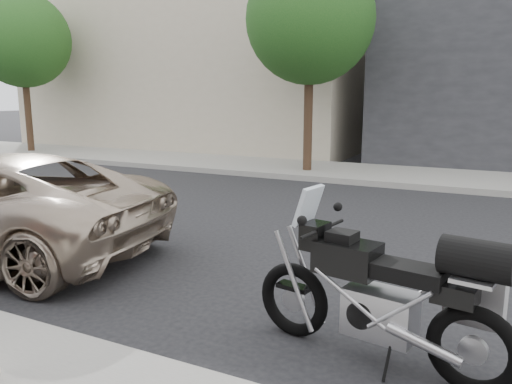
# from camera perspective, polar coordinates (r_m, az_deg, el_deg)

# --- Properties ---
(ground) EXTENTS (120.00, 120.00, 0.00)m
(ground) POSITION_cam_1_polar(r_m,az_deg,el_deg) (7.81, 4.01, -5.33)
(ground) COLOR black
(ground) RESTS_ON ground
(far_sidewalk) EXTENTS (44.00, 3.00, 0.15)m
(far_sidewalk) POSITION_cam_1_polar(r_m,az_deg,el_deg) (13.89, 14.33, 1.91)
(far_sidewalk) COLOR gray
(far_sidewalk) RESTS_ON ground
(far_building_cream) EXTENTS (14.00, 11.00, 8.00)m
(far_building_cream) POSITION_cam_1_polar(r_m,az_deg,el_deg) (23.68, -3.79, 15.39)
(far_building_cream) COLOR #ADA18A
(far_building_cream) RESTS_ON ground
(street_tree_mid) EXTENTS (3.40, 3.40, 5.70)m
(street_tree_mid) POSITION_cam_1_polar(r_m,az_deg,el_deg) (13.95, 6.19, 18.99)
(street_tree_mid) COLOR #3A281A
(street_tree_mid) RESTS_ON far_sidewalk
(street_tree_right) EXTENTS (3.40, 3.40, 5.70)m
(street_tree_right) POSITION_cam_1_polar(r_m,az_deg,el_deg) (20.54, -25.19, 15.46)
(street_tree_right) COLOR #3A281A
(street_tree_right) RESTS_ON far_sidewalk
(motorcycle) EXTENTS (2.25, 0.79, 1.43)m
(motorcycle) POSITION_cam_1_polar(r_m,az_deg,el_deg) (4.25, 15.48, -11.21)
(motorcycle) COLOR black
(motorcycle) RESTS_ON ground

